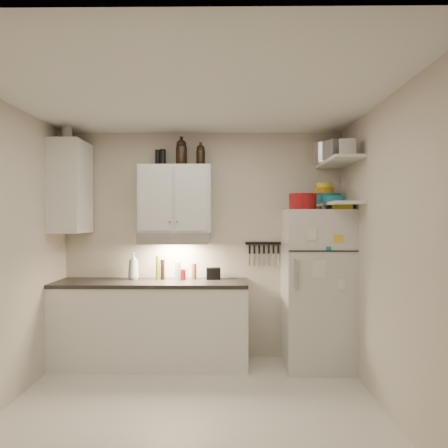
{
  "coord_description": "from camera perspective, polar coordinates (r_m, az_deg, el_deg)",
  "views": [
    {
      "loc": [
        0.3,
        -3.56,
        1.6
      ],
      "look_at": [
        0.25,
        0.9,
        1.55
      ],
      "focal_mm": 35.0,
      "sensor_mm": 36.0,
      "label": 1
    }
  ],
  "objects": [
    {
      "name": "pepper_mill",
      "position": [
        4.97,
        -3.92,
        -6.2
      ],
      "size": [
        0.06,
        0.06,
        0.18
      ],
      "primitive_type": "cylinder",
      "rotation": [
        0.0,
        0.0,
        -0.16
      ],
      "color": "brown",
      "rests_on": "countertop"
    },
    {
      "name": "back_wall",
      "position": [
        5.08,
        -2.74,
        -2.73
      ],
      "size": [
        3.2,
        0.02,
        2.6
      ],
      "primitive_type": "cube",
      "color": "beige",
      "rests_on": "ground"
    },
    {
      "name": "bowl_orange",
      "position": [
        4.96,
        12.96,
        4.26
      ],
      "size": [
        0.21,
        0.21,
        0.06
      ],
      "primitive_type": "cylinder",
      "color": "#C48112",
      "rests_on": "bowl_teal"
    },
    {
      "name": "oil_bottle",
      "position": [
        4.98,
        -8.62,
        -5.66
      ],
      "size": [
        0.07,
        0.07,
        0.27
      ],
      "primitive_type": "cylinder",
      "rotation": [
        0.0,
        0.0,
        0.43
      ],
      "color": "olive",
      "rests_on": "countertop"
    },
    {
      "name": "range_hood",
      "position": [
        4.87,
        -6.44,
        -1.83
      ],
      "size": [
        0.76,
        0.46,
        0.12
      ],
      "primitive_type": "cube",
      "color": "silver",
      "rests_on": "back_wall"
    },
    {
      "name": "right_wall",
      "position": [
        3.8,
        20.84,
        -3.94
      ],
      "size": [
        0.02,
        3.0,
        2.6
      ],
      "primitive_type": "cube",
      "color": "beige",
      "rests_on": "ground"
    },
    {
      "name": "book_stack",
      "position": [
        4.72,
        15.37,
        2.35
      ],
      "size": [
        0.28,
        0.31,
        0.09
      ],
      "primitive_type": "cube",
      "rotation": [
        0.0,
        0.0,
        -0.36
      ],
      "color": "yellow",
      "rests_on": "fridge"
    },
    {
      "name": "stock_pot",
      "position": [
        5.03,
        13.2,
        8.93
      ],
      "size": [
        0.38,
        0.38,
        0.22
      ],
      "primitive_type": "cylinder",
      "rotation": [
        0.0,
        0.0,
        0.27
      ],
      "color": "silver",
      "rests_on": "shelf_hi"
    },
    {
      "name": "shelf_lo",
      "position": [
        4.73,
        14.74,
        2.56
      ],
      "size": [
        0.3,
        0.95,
        0.03
      ],
      "primitive_type": "cube",
      "color": "white",
      "rests_on": "right_wall"
    },
    {
      "name": "clear_bottle",
      "position": [
        4.91,
        -6.05,
        -6.1
      ],
      "size": [
        0.08,
        0.08,
        0.21
      ],
      "primitive_type": "cylinder",
      "rotation": [
        0.0,
        0.0,
        0.14
      ],
      "color": "silver",
      "rests_on": "countertop"
    },
    {
      "name": "dutch_oven",
      "position": [
        4.62,
        10.24,
        2.9
      ],
      "size": [
        0.36,
        0.36,
        0.17
      ],
      "primitive_type": "cylinder",
      "rotation": [
        0.0,
        0.0,
        -0.3
      ],
      "color": "maroon",
      "rests_on": "fridge"
    },
    {
      "name": "soap_bottle",
      "position": [
        5.04,
        -11.76,
        -5.17
      ],
      "size": [
        0.15,
        0.15,
        0.34
      ],
      "primitive_type": "imported",
      "rotation": [
        0.0,
        0.0,
        0.12
      ],
      "color": "white",
      "rests_on": "countertop"
    },
    {
      "name": "shelf_hi",
      "position": [
        4.76,
        14.76,
        7.86
      ],
      "size": [
        0.3,
        0.95,
        0.03
      ],
      "primitive_type": "cube",
      "color": "white",
      "rests_on": "right_wall"
    },
    {
      "name": "growler_b",
      "position": [
        4.96,
        -3.07,
        9.01
      ],
      "size": [
        0.13,
        0.13,
        0.24
      ],
      "primitive_type": null,
      "rotation": [
        0.0,
        0.0,
        -0.41
      ],
      "color": "black",
      "rests_on": "upper_cabinet"
    },
    {
      "name": "countertop",
      "position": [
        4.88,
        -9.47,
        -7.6
      ],
      "size": [
        2.1,
        0.62,
        0.04
      ],
      "primitive_type": "cube",
      "color": "#272421",
      "rests_on": "base_cabinet"
    },
    {
      "name": "upper_cabinet",
      "position": [
        4.93,
        -6.35,
        3.26
      ],
      "size": [
        0.8,
        0.33,
        0.75
      ],
      "primitive_type": "cube",
      "color": "white",
      "rests_on": "back_wall"
    },
    {
      "name": "thermos_a",
      "position": [
        5.05,
        -8.0,
        8.56
      ],
      "size": [
        0.08,
        0.08,
        0.19
      ],
      "primitive_type": "cylinder",
      "rotation": [
        0.0,
        0.0,
        -0.23
      ],
      "color": "black",
      "rests_on": "upper_cabinet"
    },
    {
      "name": "ceiling",
      "position": [
        3.71,
        -4.19,
        16.43
      ],
      "size": [
        3.2,
        3.0,
        0.02
      ],
      "primitive_type": "cube",
      "color": "white",
      "rests_on": "ground"
    },
    {
      "name": "fridge",
      "position": [
        4.87,
        12.01,
        -8.23
      ],
      "size": [
        0.7,
        0.68,
        1.7
      ],
      "primitive_type": "cube",
      "color": "silver",
      "rests_on": "floor"
    },
    {
      "name": "vinegar_bottle",
      "position": [
        4.97,
        -8.02,
        -5.91
      ],
      "size": [
        0.05,
        0.05,
        0.23
      ],
      "primitive_type": "cylinder",
      "rotation": [
        0.0,
        0.0,
        -0.05
      ],
      "color": "black",
      "rests_on": "countertop"
    },
    {
      "name": "side_cabinet",
      "position": [
        5.08,
        -19.41,
        4.56
      ],
      "size": [
        0.33,
        0.55,
        1.0
      ],
      "primitive_type": "cube",
      "color": "white",
      "rests_on": "left_wall"
    },
    {
      "name": "bowl_yellow",
      "position": [
        4.96,
        12.96,
        4.94
      ],
      "size": [
        0.17,
        0.17,
        0.05
      ],
      "primitive_type": "cylinder",
      "color": "yellow",
      "rests_on": "bowl_orange"
    },
    {
      "name": "plates",
      "position": [
        4.67,
        14.08,
        3.16
      ],
      "size": [
        0.32,
        0.32,
        0.06
      ],
      "primitive_type": "cylinder",
      "rotation": [
        0.0,
        0.0,
        0.29
      ],
      "color": "#16697A",
      "rests_on": "shelf_lo"
    },
    {
      "name": "thermos_b",
      "position": [
        5.08,
        -8.61,
        8.49
      ],
      "size": [
        0.08,
        0.08,
        0.19
      ],
      "primitive_type": "cylinder",
      "rotation": [
        0.0,
        0.0,
        -0.21
      ],
      "color": "black",
      "rests_on": "upper_cabinet"
    },
    {
      "name": "spice_jar",
      "position": [
        4.79,
        13.04,
        2.46
      ],
      "size": [
        0.07,
        0.07,
        0.11
      ],
      "primitive_type": "cylinder",
      "rotation": [
        0.0,
        0.0,
        0.05
      ],
      "color": "silver",
      "rests_on": "fridge"
    },
    {
      "name": "growler_a",
      "position": [
        4.97,
        -5.58,
        9.31
      ],
      "size": [
        0.13,
        0.13,
        0.3
      ],
      "primitive_type": null,
      "rotation": [
        0.0,
        0.0,
        0.06
      ],
      "color": "black",
      "rests_on": "upper_cabinet"
    },
    {
      "name": "bowl_teal",
      "position": [
        4.98,
        13.47,
        3.26
      ],
      "size": [
        0.27,
        0.27,
        0.11
      ],
      "primitive_type": "cylinder",
      "color": "#16697A",
      "rests_on": "shelf_lo"
    },
    {
      "name": "base_cabinet",
      "position": [
        4.97,
        -9.46,
        -12.86
      ],
      "size": [
        2.1,
        0.6,
        0.88
      ],
      "primitive_type": "cube",
      "color": "white",
      "rests_on": "floor"
    },
    {
      "name": "tin_a",
      "position": [
        4.72,
        14.31,
        9.3
      ],
      "size": [
        0.25,
        0.24,
        0.19
      ],
      "primitive_type": "cube",
      "rotation": [
        0.0,
        0.0,
        0.44
      ],
      "color": "#AAAAAD",
      "rests_on": "shelf_hi"
    },
    {
      "name": "knife_strip",
      "position": [
        5.07,
        5.18,
        -2.52
      ],
      "size": [
        0.42,
        0.02,
        0.03
      ],
      "primitive_type": "cube",
      "color": "black",
      "rests_on": "back_wall"
    },
    {
      "name": "caddy",
      "position": [
        4.95,
        -1.43,
        -6.47
      ],
      "size": [
        0.17,
        0.13,
        0.13
      ],
      "primitive_type": "cube",
      "rotation": [
        0.0,
        0.0,
        0.14
      ],
      "color": "black",
      "rests_on": "countertop"
    },
    {
      "name": "red_jar",
      "position": [
        4.94,
        -5.38,
        -6.57
      ],
      "size": [
        0.08,
        0.08,
        0.12
      ],
      "primitive_type": "cylinder",
      "rotation": [
        0.0,
        0.0,
        0.32
      ],
      "color": "maroon",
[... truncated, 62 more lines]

